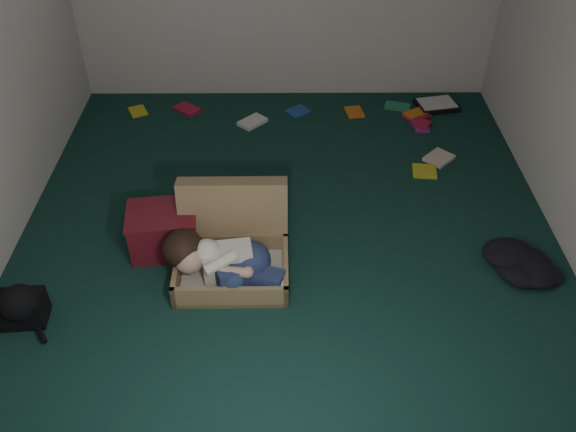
{
  "coord_description": "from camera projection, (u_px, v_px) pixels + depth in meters",
  "views": [
    {
      "loc": [
        -0.02,
        -3.37,
        3.03
      ],
      "look_at": [
        0.0,
        -0.15,
        0.35
      ],
      "focal_mm": 38.0,
      "sensor_mm": 36.0,
      "label": 1
    }
  ],
  "objects": [
    {
      "name": "paper_tray",
      "position": [
        437.0,
        105.0,
        6.01
      ],
      "size": [
        0.43,
        0.36,
        0.05
      ],
      "rotation": [
        0.0,
        0.0,
        0.2
      ],
      "color": "black",
      "rests_on": "floor"
    },
    {
      "name": "backpack",
      "position": [
        21.0,
        308.0,
        3.86
      ],
      "size": [
        0.39,
        0.33,
        0.22
      ],
      "primitive_type": null,
      "rotation": [
        0.0,
        0.0,
        0.08
      ],
      "color": "black",
      "rests_on": "floor"
    },
    {
      "name": "person",
      "position": [
        223.0,
        260.0,
        4.04
      ],
      "size": [
        0.83,
        0.4,
        0.35
      ],
      "rotation": [
        0.0,
        0.0,
        0.01
      ],
      "color": "silver",
      "rests_on": "suitcase"
    },
    {
      "name": "floor",
      "position": [
        288.0,
        239.0,
        4.53
      ],
      "size": [
        4.5,
        4.5,
        0.0
      ],
      "primitive_type": "plane",
      "color": "#11312B",
      "rests_on": "ground"
    },
    {
      "name": "suitcase",
      "position": [
        233.0,
        246.0,
        4.22
      ],
      "size": [
        0.77,
        0.75,
        0.56
      ],
      "rotation": [
        0.0,
        0.0,
        0.01
      ],
      "color": "#917750",
      "rests_on": "floor"
    },
    {
      "name": "maroon_bin",
      "position": [
        164.0,
        231.0,
        4.35
      ],
      "size": [
        0.53,
        0.44,
        0.33
      ],
      "rotation": [
        0.0,
        0.0,
        0.12
      ],
      "color": "maroon",
      "rests_on": "floor"
    },
    {
      "name": "book_scatter",
      "position": [
        330.0,
        124.0,
        5.77
      ],
      "size": [
        2.99,
        1.32,
        0.02
      ],
      "color": "gold",
      "rests_on": "floor"
    },
    {
      "name": "wall_front",
      "position": [
        293.0,
        406.0,
        1.96
      ],
      "size": [
        4.5,
        0.0,
        4.5
      ],
      "primitive_type": "plane",
      "rotation": [
        -1.57,
        0.0,
        0.0
      ],
      "color": "silver",
      "rests_on": "ground"
    },
    {
      "name": "clothing_pile",
      "position": [
        532.0,
        263.0,
        4.24
      ],
      "size": [
        0.42,
        0.36,
        0.13
      ],
      "primitive_type": null,
      "rotation": [
        0.0,
        0.0,
        -0.07
      ],
      "color": "black",
      "rests_on": "floor"
    }
  ]
}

